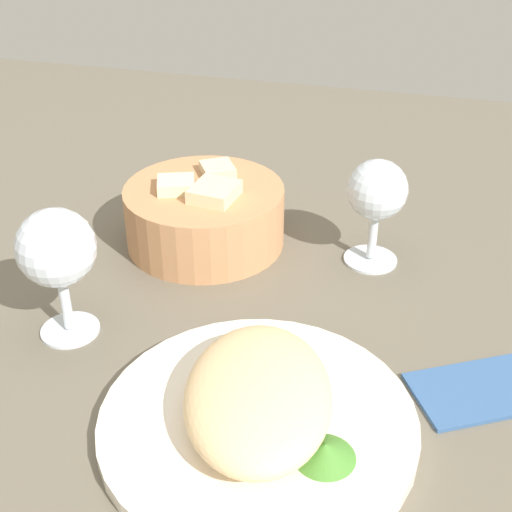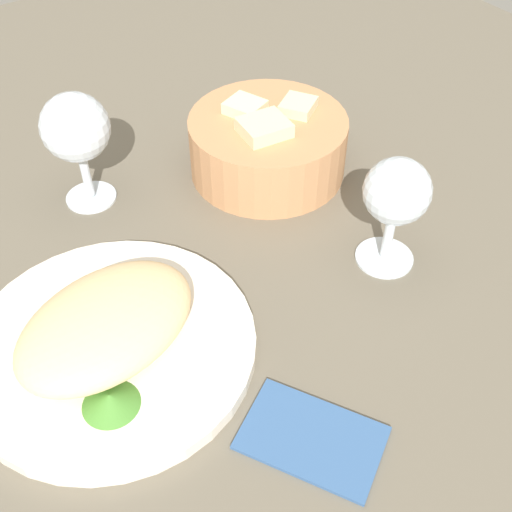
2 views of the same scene
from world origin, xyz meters
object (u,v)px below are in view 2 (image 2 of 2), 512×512
Objects in this scene: wine_glass_near at (396,197)px; wine_glass_far at (76,131)px; folded_napkin at (312,437)px; plate at (112,346)px; bread_basket at (268,144)px.

wine_glass_far is at bearing 127.63° from wine_glass_near.
folded_napkin is at bearing -148.39° from wine_glass_near.
plate is 1.42× the size of bread_basket.
bread_basket is 1.50× the size of wine_glass_near.
folded_napkin is (1.36, -37.74, -8.48)cm from wine_glass_far.
wine_glass_far is at bearing -27.46° from folded_napkin.
bread_basket is (26.82, 13.40, 2.99)cm from plate.
wine_glass_far is 38.71cm from folded_napkin.
wine_glass_near is 0.92× the size of wine_glass_far.
bread_basket reaches higher than plate.
wine_glass_near reaches higher than plate.
plate is 19.28cm from folded_napkin.
wine_glass_near reaches higher than bread_basket.
wine_glass_far is (7.60, 20.66, 8.18)cm from plate.
wine_glass_far is at bearing 159.31° from bread_basket.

